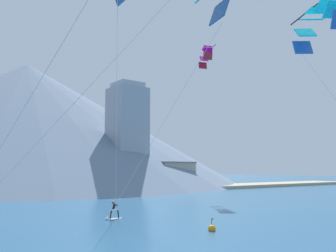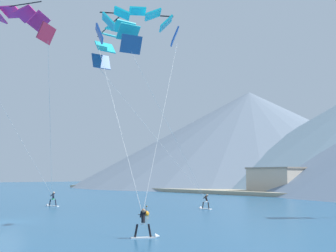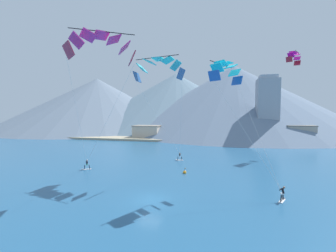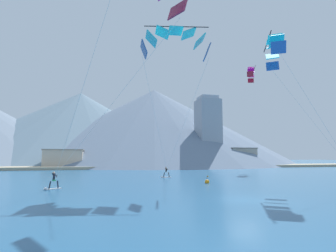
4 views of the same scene
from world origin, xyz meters
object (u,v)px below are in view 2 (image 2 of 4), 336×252
at_px(parafoil_kite_near_trail, 116,40).
at_px(parafoil_kite_mid_center, 10,23).
at_px(parafoil_kite_near_lead, 137,23).
at_px(race_marker_buoy, 146,214).
at_px(kitesurfer_mid_center, 51,202).
at_px(kitesurfer_near_trail, 204,205).
at_px(kitesurfer_near_lead, 146,229).

bearing_deg(parafoil_kite_near_trail, parafoil_kite_mid_center, -117.71).
distance_m(parafoil_kite_near_lead, race_marker_buoy, 17.27).
relative_size(parafoil_kite_near_trail, race_marker_buoy, 16.97).
height_order(parafoil_kite_near_trail, parafoil_kite_mid_center, parafoil_kite_mid_center).
distance_m(kitesurfer_mid_center, race_marker_buoy, 17.23).
xyz_separation_m(kitesurfer_near_trail, parafoil_kite_mid_center, (-6.12, -19.68, 17.91)).
bearing_deg(parafoil_kite_mid_center, parafoil_kite_near_trail, 62.29).
distance_m(kitesurfer_near_lead, parafoil_kite_near_lead, 16.46).
height_order(parafoil_kite_mid_center, race_marker_buoy, parafoil_kite_mid_center).
bearing_deg(race_marker_buoy, kitesurfer_near_lead, -35.04).
distance_m(kitesurfer_near_lead, parafoil_kite_near_trail, 24.88).
relative_size(kitesurfer_near_lead, kitesurfer_near_trail, 1.02).
xyz_separation_m(kitesurfer_near_lead, race_marker_buoy, (-12.55, 8.80, -0.40)).
xyz_separation_m(kitesurfer_near_lead, kitesurfer_mid_center, (-29.70, 7.20, -0.02)).
relative_size(kitesurfer_mid_center, parafoil_kite_near_lead, 0.12).
distance_m(parafoil_kite_near_lead, parafoil_kite_mid_center, 16.18).
bearing_deg(kitesurfer_mid_center, parafoil_kite_near_trail, 3.26).
relative_size(parafoil_kite_near_lead, race_marker_buoy, 14.75).
bearing_deg(parafoil_kite_near_trail, parafoil_kite_near_lead, -23.12).
xyz_separation_m(parafoil_kite_near_lead, race_marker_buoy, (-6.26, 5.30, -15.20)).
relative_size(kitesurfer_near_trail, race_marker_buoy, 1.74).
distance_m(kitesurfer_mid_center, parafoil_kite_mid_center, 21.36).
bearing_deg(parafoil_kite_near_lead, race_marker_buoy, 139.74).
bearing_deg(kitesurfer_near_lead, kitesurfer_mid_center, 166.37).
xyz_separation_m(kitesurfer_near_trail, parafoil_kite_near_trail, (-1.33, -10.57, 16.73)).
height_order(kitesurfer_near_trail, parafoil_kite_mid_center, parafoil_kite_mid_center).
bearing_deg(kitesurfer_mid_center, race_marker_buoy, 5.32).
distance_m(kitesurfer_mid_center, parafoil_kite_near_lead, 27.96).
xyz_separation_m(kitesurfer_mid_center, parafoil_kite_near_lead, (23.41, -3.71, 14.82)).
relative_size(kitesurfer_near_trail, parafoil_kite_near_lead, 0.12).
distance_m(kitesurfer_near_lead, kitesurfer_mid_center, 30.56).
distance_m(parafoil_kite_near_trail, parafoil_kite_mid_center, 10.36).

